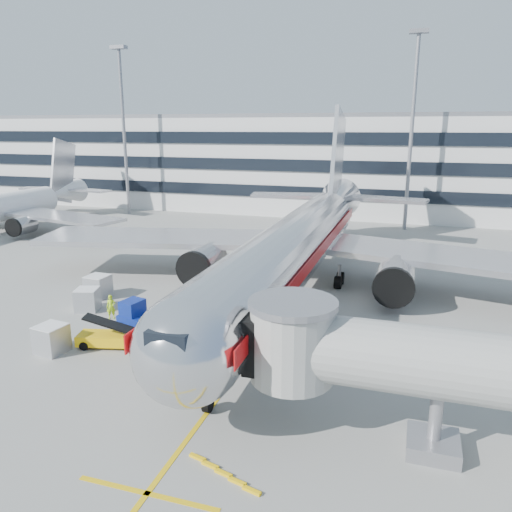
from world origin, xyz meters
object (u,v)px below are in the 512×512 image
(belt_loader, at_px, (111,338))
(ramp_worker, at_px, (111,307))
(cargo_container_right, at_px, (98,286))
(cargo_container_front, at_px, (51,339))
(main_jet, at_px, (299,243))
(cargo_container_left, at_px, (87,299))
(baggage_tug, at_px, (138,318))

(belt_loader, relative_size, ramp_worker, 2.48)
(cargo_container_right, xyz_separation_m, cargo_container_front, (3.44, -9.87, -0.03))
(belt_loader, distance_m, cargo_container_front, 3.54)
(main_jet, xyz_separation_m, cargo_container_left, (-14.28, -9.49, -3.37))
(cargo_container_front, bearing_deg, cargo_container_left, 108.90)
(baggage_tug, height_order, ramp_worker, baggage_tug)
(main_jet, xyz_separation_m, belt_loader, (-8.89, -14.60, -3.65))
(cargo_container_right, height_order, ramp_worker, cargo_container_right)
(belt_loader, bearing_deg, cargo_container_right, 128.77)
(baggage_tug, bearing_deg, cargo_container_front, -125.66)
(cargo_container_left, relative_size, ramp_worker, 1.12)
(cargo_container_front, xyz_separation_m, ramp_worker, (0.34, 5.99, 0.01))
(belt_loader, height_order, ramp_worker, belt_loader)
(cargo_container_front, bearing_deg, ramp_worker, 86.72)
(main_jet, height_order, belt_loader, main_jet)
(baggage_tug, height_order, cargo_container_right, baggage_tug)
(belt_loader, bearing_deg, baggage_tug, 83.46)
(cargo_container_left, distance_m, cargo_container_right, 3.11)
(cargo_container_right, xyz_separation_m, ramp_worker, (3.79, -3.88, -0.02))
(belt_loader, distance_m, baggage_tug, 2.84)
(baggage_tug, distance_m, cargo_container_right, 8.56)
(cargo_container_left, xyz_separation_m, ramp_worker, (2.72, -0.96, 0.03))
(ramp_worker, bearing_deg, baggage_tug, -51.32)
(cargo_container_front, height_order, ramp_worker, ramp_worker)
(cargo_container_front, bearing_deg, baggage_tug, 54.34)
(cargo_container_front, distance_m, ramp_worker, 6.00)
(main_jet, distance_m, cargo_container_left, 17.47)
(cargo_container_right, relative_size, ramp_worker, 1.01)
(belt_loader, xyz_separation_m, cargo_container_right, (-6.45, 8.03, 0.33))
(baggage_tug, distance_m, cargo_container_front, 5.72)
(belt_loader, bearing_deg, main_jet, 58.65)
(cargo_container_right, bearing_deg, baggage_tug, -37.65)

